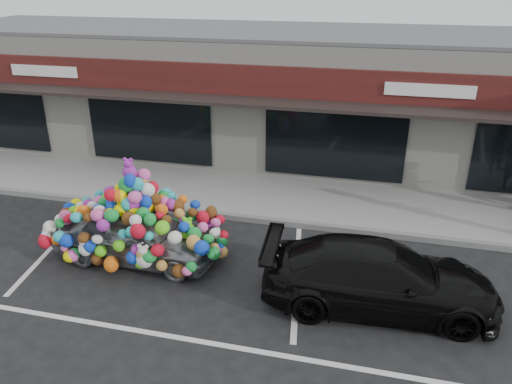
# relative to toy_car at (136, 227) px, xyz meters

# --- Properties ---
(ground) EXTENTS (90.00, 90.00, 0.00)m
(ground) POSITION_rel_toy_car_xyz_m (0.90, -0.09, -0.80)
(ground) COLOR black
(ground) RESTS_ON ground
(shop_building) EXTENTS (24.00, 7.20, 4.31)m
(shop_building) POSITION_rel_toy_car_xyz_m (0.91, 8.36, 1.36)
(shop_building) COLOR silver
(shop_building) RESTS_ON ground
(sidewalk) EXTENTS (26.00, 3.00, 0.15)m
(sidewalk) POSITION_rel_toy_car_xyz_m (0.90, 3.91, -0.73)
(sidewalk) COLOR gray
(sidewalk) RESTS_ON ground
(kerb) EXTENTS (26.00, 0.18, 0.16)m
(kerb) POSITION_rel_toy_car_xyz_m (0.90, 2.41, -0.73)
(kerb) COLOR slate
(kerb) RESTS_ON ground
(parking_stripe_left) EXTENTS (0.73, 4.37, 0.01)m
(parking_stripe_left) POSITION_rel_toy_car_xyz_m (-2.30, 0.11, -0.80)
(parking_stripe_left) COLOR silver
(parking_stripe_left) RESTS_ON ground
(parking_stripe_mid) EXTENTS (0.73, 4.37, 0.01)m
(parking_stripe_mid) POSITION_rel_toy_car_xyz_m (3.70, 0.11, -0.80)
(parking_stripe_mid) COLOR silver
(parking_stripe_mid) RESTS_ON ground
(lane_line) EXTENTS (14.00, 0.12, 0.01)m
(lane_line) POSITION_rel_toy_car_xyz_m (2.90, -2.39, -0.80)
(lane_line) COLOR silver
(lane_line) RESTS_ON ground
(toy_car) EXTENTS (2.78, 4.11, 2.37)m
(toy_car) POSITION_rel_toy_car_xyz_m (0.00, 0.00, 0.00)
(toy_car) COLOR silver
(toy_car) RESTS_ON ground
(black_sedan) EXTENTS (2.17, 4.69, 1.33)m
(black_sedan) POSITION_rel_toy_car_xyz_m (5.43, -0.51, -0.14)
(black_sedan) COLOR black
(black_sedan) RESTS_ON ground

